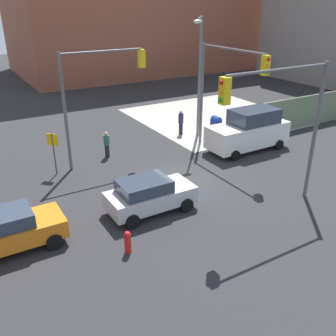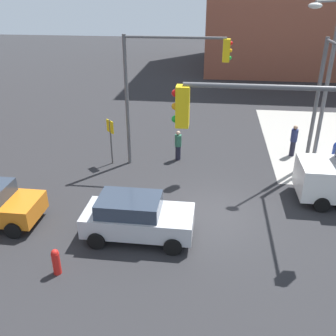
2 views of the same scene
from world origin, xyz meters
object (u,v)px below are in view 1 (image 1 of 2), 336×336
Objects in this scene: pedestrian_waiting at (107,144)px; pedestrian_crossing at (181,122)px; traffic_signal_se_corner at (284,111)px; street_lamp_corner at (199,69)px; fire_hydrant at (128,242)px; traffic_signal_ne_corner at (224,79)px; van_white_delivery at (249,130)px; traffic_signal_nw_corner at (97,86)px; coupe_orange at (11,229)px; smokestack at (239,11)px; mailbox_blue at (216,125)px; hatchback_silver at (149,195)px.

pedestrian_crossing is at bearing 127.99° from pedestrian_waiting.
street_lamp_corner is at bearing 74.91° from traffic_signal_se_corner.
pedestrian_waiting is (3.00, 9.40, 0.36)m from fire_hydrant.
traffic_signal_ne_corner is 3.88m from van_white_delivery.
fire_hydrant is at bearing -105.49° from traffic_signal_nw_corner.
traffic_signal_ne_corner is 0.81× the size of street_lamp_corner.
coupe_orange is 2.33× the size of pedestrian_waiting.
pedestrian_crossing is (12.92, 8.15, 0.08)m from coupe_orange.
van_white_delivery is (8.96, -2.70, -3.32)m from traffic_signal_nw_corner.
fire_hydrant is (-33.95, -34.20, -6.95)m from smokestack.
mailbox_blue is at bearing 141.93° from pedestrian_crossing.
smokestack is at bearing 47.70° from mailbox_blue.
traffic_signal_nw_corner reaches higher than pedestrian_waiting.
pedestrian_crossing reaches higher than coupe_orange.
street_lamp_corner is 7.96m from pedestrian_waiting.
smokestack is 40.66m from traffic_signal_nw_corner.
traffic_signal_se_corner is at bearing -14.57° from coupe_orange.
hatchback_silver is at bearing -158.24° from van_white_delivery.
traffic_signal_ne_corner is at bearing 29.56° from hatchback_silver.
pedestrian_waiting is at bearing 157.89° from van_white_delivery.
traffic_signal_ne_corner reaches higher than mailbox_blue.
coupe_orange is (-37.67, -31.65, -6.59)m from smokestack.
street_lamp_corner is 2.10× the size of coupe_orange.
smokestack is 40.20m from pedestrian_waiting.
mailbox_blue is 1.52× the size of fire_hydrant.
hatchback_silver is at bearing -2.19° from coupe_orange.
hatchback_silver reaches higher than fire_hydrant.
van_white_delivery is (1.87, -0.48, -3.37)m from traffic_signal_ne_corner.
pedestrian_waiting is (-8.20, 0.20, 0.08)m from mailbox_blue.
hatchback_silver is at bearing 48.78° from pedestrian_crossing.
traffic_signal_se_corner is at bearing -112.53° from mailbox_blue.
smokestack is 1.86× the size of street_lamp_corner.
traffic_signal_se_corner reaches higher than mailbox_blue.
traffic_signal_ne_corner is 9.24m from hatchback_silver.
traffic_signal_se_corner is 6.88m from hatchback_silver.
traffic_signal_se_corner is (-26.69, -34.50, -2.78)m from smokestack.
traffic_signal_se_corner is at bearing 49.86° from pedestrian_waiting.
street_lamp_corner reaches higher than traffic_signal_ne_corner.
van_white_delivery is at bearing -86.96° from mailbox_blue.
smokestack reaches higher than pedestrian_waiting.
mailbox_blue is at bearing 67.47° from traffic_signal_se_corner.
traffic_signal_se_corner is 1.62× the size of hatchback_silver.
pedestrian_crossing is at bearing 80.00° from traffic_signal_se_corner.
mailbox_blue is 3.25m from van_white_delivery.
traffic_signal_nw_corner is 7.43m from traffic_signal_ne_corner.
hatchback_silver is (-7.79, -7.39, -3.86)m from street_lamp_corner.
traffic_signal_se_corner reaches higher than pedestrian_waiting.
pedestrian_crossing reaches higher than mailbox_blue.
street_lamp_corner is 4.90× the size of pedestrian_waiting.
van_white_delivery is (-22.58, -28.20, -6.15)m from smokestack.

